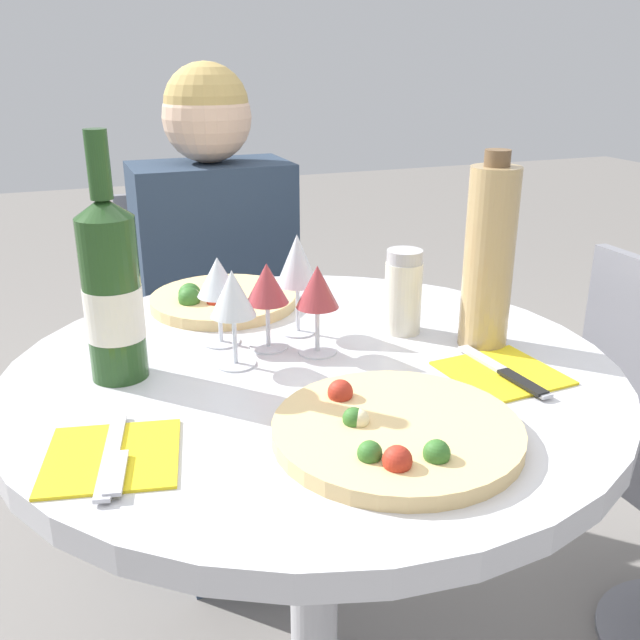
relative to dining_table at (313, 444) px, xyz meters
The scene contains 15 objects.
dining_table is the anchor object (origin of this frame).
chair_behind_diner 0.84m from the dining_table, 88.40° to the left, with size 0.42×0.42×0.84m.
seated_diner 0.68m from the dining_table, 88.07° to the left, with size 0.37×0.44×1.16m.
pizza_large 0.28m from the dining_table, 86.08° to the right, with size 0.30×0.30×0.04m.
pizza_small_far 0.35m from the dining_table, 102.40° to the left, with size 0.27×0.27×0.05m.
wine_bottle 0.38m from the dining_table, 166.87° to the left, with size 0.08×0.08×0.34m.
tall_carafe 0.39m from the dining_table, ahead, with size 0.08×0.08×0.30m.
sugar_shaker 0.29m from the dining_table, 22.05° to the left, with size 0.06×0.06×0.14m.
wine_glass_back_left 0.30m from the dining_table, 128.70° to the left, with size 0.07×0.07×0.14m.
wine_glass_front_left 0.27m from the dining_table, 158.34° to the left, with size 0.07×0.07×0.15m.
wine_glass_back_right 0.29m from the dining_table, 80.20° to the left, with size 0.07×0.07×0.17m.
wine_glass_center 0.26m from the dining_table, 115.49° to the left, with size 0.07×0.07×0.14m.
wine_glass_front_right 0.24m from the dining_table, 61.51° to the left, with size 0.07×0.07×0.14m.
place_setting_left 0.37m from the dining_table, 151.86° to the right, with size 0.18×0.19×0.01m.
place_setting_right 0.31m from the dining_table, 28.40° to the right, with size 0.16×0.19×0.01m.
Camera 1 is at (-0.34, -0.91, 1.18)m, focal length 40.00 mm.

